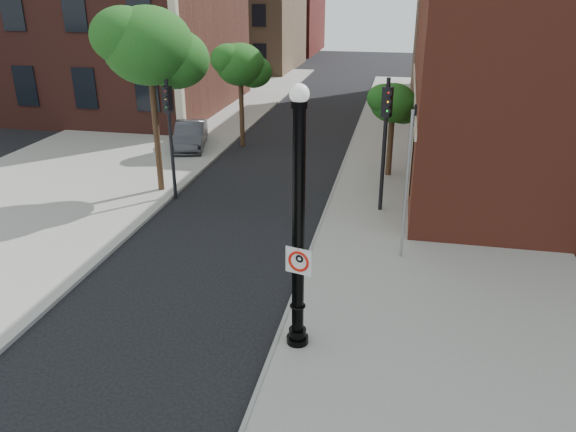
% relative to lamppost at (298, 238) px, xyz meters
% --- Properties ---
extents(ground, '(120.00, 120.00, 0.00)m').
position_rel_lamppost_xyz_m(ground, '(-2.55, 0.17, -2.78)').
color(ground, black).
rests_on(ground, ground).
extents(sidewalk_right, '(8.00, 60.00, 0.12)m').
position_rel_lamppost_xyz_m(sidewalk_right, '(3.45, 10.17, -2.72)').
color(sidewalk_right, gray).
rests_on(sidewalk_right, ground).
extents(sidewalk_left, '(10.00, 50.00, 0.12)m').
position_rel_lamppost_xyz_m(sidewalk_left, '(-11.55, 18.17, -2.72)').
color(sidewalk_left, gray).
rests_on(sidewalk_left, ground).
extents(curb_edge, '(0.10, 60.00, 0.14)m').
position_rel_lamppost_xyz_m(curb_edge, '(-0.50, 10.17, -2.71)').
color(curb_edge, gray).
rests_on(curb_edge, ground).
extents(bg_building_tan_a, '(12.00, 12.00, 12.00)m').
position_rel_lamppost_xyz_m(bg_building_tan_a, '(-14.55, 44.17, 3.22)').
color(bg_building_tan_a, '#816346').
rests_on(bg_building_tan_a, ground).
extents(bg_building_red, '(12.00, 12.00, 10.00)m').
position_rel_lamppost_xyz_m(bg_building_red, '(-14.55, 58.17, 2.22)').
color(bg_building_red, '#5E1A16').
rests_on(bg_building_red, ground).
extents(lamppost, '(0.51, 0.51, 6.03)m').
position_rel_lamppost_xyz_m(lamppost, '(0.00, 0.00, 0.00)').
color(lamppost, black).
rests_on(lamppost, ground).
extents(no_parking_sign, '(0.59, 0.18, 0.61)m').
position_rel_lamppost_xyz_m(no_parking_sign, '(0.04, -0.15, -0.48)').
color(no_parking_sign, white).
rests_on(no_parking_sign, ground).
extents(parked_car, '(2.42, 4.31, 1.34)m').
position_rel_lamppost_xyz_m(parked_car, '(-8.41, 15.43, -2.11)').
color(parked_car, '#323237').
rests_on(parked_car, ground).
extents(traffic_signal_left, '(0.34, 0.40, 4.63)m').
position_rel_lamppost_xyz_m(traffic_signal_left, '(-6.44, 8.49, 0.34)').
color(traffic_signal_left, black).
rests_on(traffic_signal_left, ground).
extents(traffic_signal_right, '(0.38, 0.43, 4.86)m').
position_rel_lamppost_xyz_m(traffic_signal_right, '(1.45, 8.65, 0.49)').
color(traffic_signal_right, black).
rests_on(traffic_signal_right, ground).
extents(utility_pole, '(0.09, 0.09, 4.59)m').
position_rel_lamppost_xyz_m(utility_pole, '(2.25, 4.96, -0.49)').
color(utility_pole, '#999999').
rests_on(utility_pole, ground).
extents(street_tree_a, '(3.93, 3.55, 7.08)m').
position_rel_lamppost_xyz_m(street_tree_a, '(-7.22, 9.14, 2.81)').
color(street_tree_a, '#352515').
rests_on(street_tree_a, ground).
extents(street_tree_b, '(2.84, 2.57, 5.11)m').
position_rel_lamppost_xyz_m(street_tree_b, '(-5.92, 16.39, 1.25)').
color(street_tree_b, '#352515').
rests_on(street_tree_b, ground).
extents(street_tree_c, '(2.23, 2.02, 4.03)m').
position_rel_lamppost_xyz_m(street_tree_c, '(1.60, 12.82, 0.38)').
color(street_tree_c, '#352515').
rests_on(street_tree_c, ground).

